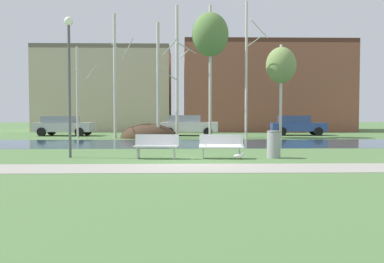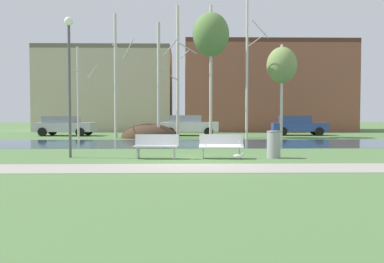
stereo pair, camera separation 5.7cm
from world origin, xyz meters
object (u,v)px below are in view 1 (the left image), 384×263
object	(u,v)px
bench_left	(156,146)
bench_right	(221,145)
parked_van_nearest_silver	(64,125)
streetlamp	(69,63)
seagull	(239,156)
trash_bin	(274,144)
parked_hatch_third_blue	(297,125)
parked_sedan_second_white	(188,125)

from	to	relation	value
bench_left	bench_right	xyz separation A→B (m)	(2.35, 0.00, 0.00)
bench_left	parked_van_nearest_silver	xyz separation A→B (m)	(-7.88, 16.02, 0.31)
streetlamp	parked_van_nearest_silver	size ratio (longest dim) A/B	1.17
seagull	bench_left	bearing A→B (deg)	172.97
trash_bin	parked_hatch_third_blue	bearing A→B (deg)	71.60
trash_bin	seagull	world-z (taller)	trash_bin
seagull	parked_van_nearest_silver	size ratio (longest dim) A/B	0.09
seagull	bench_right	bearing A→B (deg)	148.22
seagull	streetlamp	xyz separation A→B (m)	(-6.14, 0.78, 3.33)
trash_bin	parked_hatch_third_blue	distance (m)	17.19
streetlamp	parked_hatch_third_blue	xyz separation A→B (m)	(12.92, 16.00, -2.67)
bench_right	trash_bin	xyz separation A→B (m)	(1.93, 0.11, 0.05)
bench_right	parked_van_nearest_silver	xyz separation A→B (m)	(-10.23, 16.02, 0.31)
trash_bin	parked_sedan_second_white	world-z (taller)	parked_sedan_second_white
bench_left	parked_sedan_second_white	xyz separation A→B (m)	(1.40, 16.01, 0.34)
seagull	parked_van_nearest_silver	distance (m)	19.64
bench_left	seagull	distance (m)	2.98
parked_van_nearest_silver	seagull	bearing A→B (deg)	-56.58
bench_left	parked_van_nearest_silver	size ratio (longest dim) A/B	0.37
streetlamp	parked_sedan_second_white	distance (m)	16.47
seagull	parked_van_nearest_silver	bearing A→B (deg)	123.42
parked_hatch_third_blue	trash_bin	bearing A→B (deg)	-108.40
bench_right	streetlamp	size ratio (longest dim) A/B	0.32
trash_bin	streetlamp	bearing A→B (deg)	177.63
parked_sedan_second_white	parked_hatch_third_blue	bearing A→B (deg)	2.86
bench_right	seagull	bearing A→B (deg)	-31.78
trash_bin	parked_van_nearest_silver	size ratio (longest dim) A/B	0.23
parked_hatch_third_blue	bench_left	bearing A→B (deg)	-120.60
streetlamp	parked_van_nearest_silver	bearing A→B (deg)	106.67
seagull	streetlamp	size ratio (longest dim) A/B	0.08
bench_left	trash_bin	xyz separation A→B (m)	(4.28, 0.11, 0.05)
trash_bin	streetlamp	size ratio (longest dim) A/B	0.19
bench_right	streetlamp	bearing A→B (deg)	175.68
bench_right	parked_sedan_second_white	world-z (taller)	parked_sedan_second_white
bench_right	parked_van_nearest_silver	world-z (taller)	parked_van_nearest_silver
parked_sedan_second_white	parked_van_nearest_silver	bearing A→B (deg)	179.89
bench_right	streetlamp	distance (m)	6.32
bench_left	streetlamp	size ratio (longest dim) A/B	0.32
parked_sedan_second_white	bench_left	bearing A→B (deg)	-95.00
parked_sedan_second_white	bench_right	bearing A→B (deg)	-86.60
seagull	parked_hatch_third_blue	xyz separation A→B (m)	(6.77, 16.78, 0.66)
bench_left	streetlamp	world-z (taller)	streetlamp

